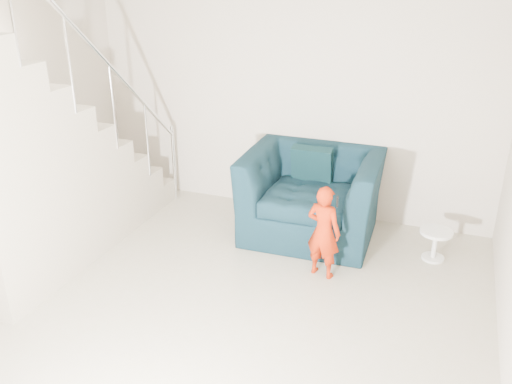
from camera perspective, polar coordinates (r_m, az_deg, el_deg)
floor at (r=4.90m, az=-6.80°, el=-14.21°), size 5.50×5.50×0.00m
ceiling at (r=3.91m, az=-8.75°, el=19.08°), size 5.50×5.50×0.00m
back_wall at (r=6.65m, az=3.53°, el=9.10°), size 5.00×0.00×5.00m
armchair at (r=6.26m, az=5.90°, el=-0.24°), size 1.55×1.36×0.98m
toddler at (r=5.42m, az=7.12°, el=-4.19°), size 0.40×0.31×0.98m
side_table at (r=6.08m, az=18.35°, el=-4.81°), size 0.34×0.34×0.34m
staircase at (r=5.91m, az=-22.29°, el=1.43°), size 1.02×3.03×3.62m
cushion at (r=6.44m, az=5.93°, el=2.83°), size 0.48×0.23×0.48m
throw at (r=6.33m, az=0.38°, el=1.42°), size 0.05×0.46×0.51m
phone at (r=5.22m, az=8.55°, el=-0.99°), size 0.03×0.05×0.10m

